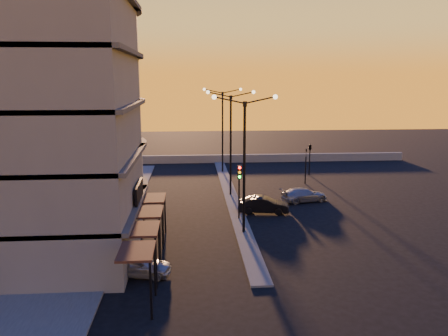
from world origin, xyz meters
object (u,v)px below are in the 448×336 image
at_px(traffic_light_main, 239,183).
at_px(car_wagon, 304,195).
at_px(car_hatchback, 138,265).
at_px(car_sedan, 264,205).
at_px(streetlamp_mid, 231,135).

height_order(traffic_light_main, car_wagon, traffic_light_main).
bearing_deg(car_hatchback, car_sedan, -28.69).
bearing_deg(traffic_light_main, streetlamp_mid, 90.00).
bearing_deg(car_sedan, traffic_light_main, 137.17).
bearing_deg(streetlamp_mid, traffic_light_main, -90.00).
bearing_deg(car_wagon, traffic_light_main, 113.43).
bearing_deg(traffic_light_main, car_wagon, 37.23).
height_order(car_hatchback, car_sedan, car_sedan).
height_order(streetlamp_mid, car_sedan, streetlamp_mid).
height_order(car_hatchback, car_wagon, car_hatchback).
bearing_deg(car_hatchback, traffic_light_main, -25.69).
relative_size(streetlamp_mid, car_sedan, 2.38).
xyz_separation_m(streetlamp_mid, car_sedan, (2.15, -5.39, -4.94)).
height_order(traffic_light_main, car_sedan, traffic_light_main).
bearing_deg(car_sedan, streetlamp_mid, 29.98).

